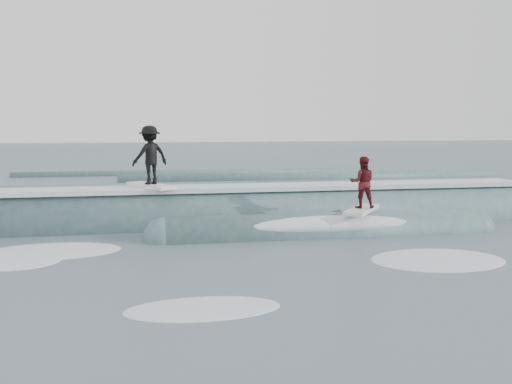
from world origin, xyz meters
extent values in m
plane|color=#40515E|center=(0.00, 0.00, 0.00)|extent=(160.00, 160.00, 0.00)
cylinder|color=#375A5C|center=(0.00, 4.64, 0.00)|extent=(18.27, 2.10, 2.10)
sphere|color=#375A5C|center=(9.14, 4.64, 0.00)|extent=(2.10, 2.10, 2.10)
cylinder|color=#375A5C|center=(1.80, 2.44, 0.00)|extent=(9.00, 1.25, 1.25)
sphere|color=#375A5C|center=(-2.70, 2.44, 0.00)|extent=(1.25, 1.25, 1.25)
sphere|color=#375A5C|center=(6.30, 2.44, 0.00)|extent=(1.25, 1.25, 1.25)
cube|color=white|center=(0.00, 4.64, 1.12)|extent=(18.00, 1.30, 0.14)
ellipsoid|color=white|center=(1.80, 2.44, 0.30)|extent=(7.60, 1.30, 0.60)
cube|color=white|center=(-3.05, 4.64, 1.24)|extent=(1.51, 1.99, 0.10)
imported|color=black|center=(-3.05, 4.64, 2.17)|extent=(1.31, 1.12, 1.75)
cube|color=silver|center=(2.83, 2.44, 0.68)|extent=(1.61, 1.95, 0.10)
imported|color=#4A0D12|center=(2.83, 2.44, 1.46)|extent=(0.82, 0.70, 1.46)
ellipsoid|color=white|center=(-5.48, 1.64, 0.00)|extent=(3.41, 2.32, 0.10)
ellipsoid|color=white|center=(-2.24, -3.39, 0.00)|extent=(2.62, 1.79, 0.10)
ellipsoid|color=white|center=(3.39, -0.92, 0.00)|extent=(3.65, 2.49, 0.10)
ellipsoid|color=white|center=(-6.10, 0.68, 0.00)|extent=(2.09, 1.43, 0.10)
cylinder|color=#375A5C|center=(-9.13, 14.00, 0.00)|extent=(22.00, 0.70, 0.70)
cylinder|color=#375A5C|center=(6.26, 18.00, 0.00)|extent=(22.00, 0.80, 0.80)
cylinder|color=#375A5C|center=(0.05, 22.00, 0.00)|extent=(22.00, 0.60, 0.60)
camera|label=1|loc=(-3.07, -12.72, 3.13)|focal=40.00mm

